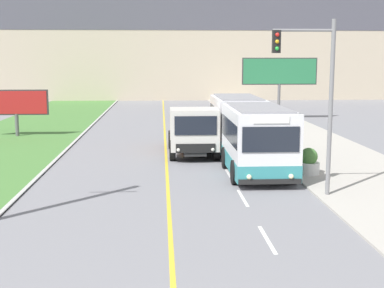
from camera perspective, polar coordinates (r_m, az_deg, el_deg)
The scene contains 10 objects.
apartment_block_background at distance 70.12m, azimuth -3.21°, elevation 14.86°, with size 80.00×8.04×24.33m.
city_bus at distance 26.52m, azimuth 5.82°, elevation 1.37°, with size 2.68×11.99×3.05m.
dump_truck at distance 27.94m, azimuth 0.13°, elevation 1.27°, with size 2.53×6.38×2.60m.
traffic_light_mast at distance 19.90m, azimuth 12.99°, elevation 6.00°, with size 2.28×0.32×6.49m.
billboard_large at distance 45.53m, azimuth 9.32°, elevation 7.49°, with size 6.28×0.24×5.18m.
billboard_small at distance 37.06m, azimuth -18.28°, elevation 4.12°, with size 4.21×0.24×3.09m.
planter_round_near at distance 23.98m, azimuth 12.33°, elevation -1.94°, with size 0.97×0.97×1.16m.
planter_round_second at distance 27.98m, azimuth 10.38°, elevation -0.35°, with size 0.97×0.97×1.14m.
planter_round_third at distance 31.94m, azimuth 8.38°, elevation 0.91°, with size 0.95×0.95×1.19m.
planter_round_far at distance 35.98m, azimuth 7.00°, elevation 1.82°, with size 0.91×0.91×1.14m.
Camera 1 is at (-0.23, -6.66, 5.09)m, focal length 50.00 mm.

